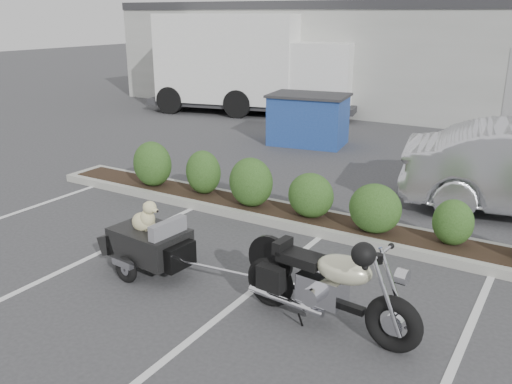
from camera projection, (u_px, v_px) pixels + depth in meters
The scene contains 7 objects.
ground at pixel (200, 260), 8.27m from camera, with size 90.00×90.00×0.00m, color #38383A.
planter_kerb at pixel (321, 222), 9.54m from camera, with size 12.00×1.00×0.15m, color #9E9E93.
building at pixel (458, 55), 21.42m from camera, with size 26.00×10.00×4.00m, color #9EA099.
motorcycle at pixel (327, 286), 6.35m from camera, with size 2.34×0.82×1.35m.
pet_trailer at pixel (149, 241), 7.76m from camera, with size 1.88×1.06×1.11m.
dumpster at pixel (308, 119), 15.35m from camera, with size 2.38×1.81×1.43m.
delivery_truck at pixel (254, 66), 19.97m from camera, with size 8.14×4.16×3.56m.
Camera 1 is at (4.65, -5.98, 3.59)m, focal length 38.00 mm.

